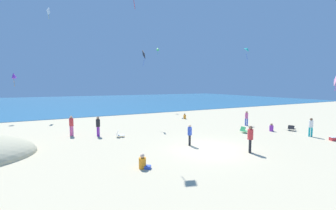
{
  "coord_description": "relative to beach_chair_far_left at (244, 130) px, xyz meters",
  "views": [
    {
      "loc": [
        -9.12,
        -11.49,
        4.3
      ],
      "look_at": [
        0.0,
        6.04,
        2.5
      ],
      "focal_mm": 23.33,
      "sensor_mm": 36.0,
      "label": 1
    }
  ],
  "objects": [
    {
      "name": "kite_black",
      "position": [
        -6.35,
        8.36,
        7.32
      ],
      "size": [
        0.33,
        0.96,
        1.77
      ],
      "rotation": [
        0.0,
        0.0,
        1.04
      ],
      "color": "black"
    },
    {
      "name": "ocean_water",
      "position": [
        -5.93,
        46.64,
        -0.23
      ],
      "size": [
        120.0,
        60.0,
        0.05
      ],
      "primitive_type": "cube",
      "color": "teal",
      "rests_on": "ground_plane"
    },
    {
      "name": "person_8",
      "position": [
        -13.9,
        5.95,
        0.73
      ],
      "size": [
        0.48,
        0.48,
        1.72
      ],
      "rotation": [
        0.0,
        0.0,
        0.86
      ],
      "color": "#D8599E",
      "rests_on": "ground_plane"
    },
    {
      "name": "person_5",
      "position": [
        -11.14,
        -3.74,
        0.03
      ],
      "size": [
        0.7,
        0.62,
        0.78
      ],
      "rotation": [
        0.0,
        0.0,
        5.68
      ],
      "color": "orange",
      "rests_on": "ground_plane"
    },
    {
      "name": "kite_green",
      "position": [
        1.12,
        20.94,
        10.32
      ],
      "size": [
        0.68,
        0.78,
        1.32
      ],
      "rotation": [
        0.0,
        0.0,
        5.83
      ],
      "color": "green"
    },
    {
      "name": "person_1",
      "position": [
        2.87,
        -0.63,
        0.02
      ],
      "size": [
        0.66,
        0.61,
        0.74
      ],
      "rotation": [
        0.0,
        0.0,
        0.65
      ],
      "color": "purple",
      "rests_on": "ground_plane"
    },
    {
      "name": "person_2",
      "position": [
        -11.93,
        4.71,
        0.7
      ],
      "size": [
        0.44,
        0.44,
        1.67
      ],
      "rotation": [
        0.0,
        0.0,
        0.41
      ],
      "color": "purple",
      "rests_on": "ground_plane"
    },
    {
      "name": "person_6",
      "position": [
        -4.12,
        -4.39,
        0.75
      ],
      "size": [
        0.49,
        0.49,
        1.74
      ],
      "rotation": [
        0.0,
        0.0,
        2.37
      ],
      "color": "black",
      "rests_on": "ground_plane"
    },
    {
      "name": "person_0",
      "position": [
        -6.62,
        -1.2,
        0.62
      ],
      "size": [
        0.43,
        0.43,
        1.52
      ],
      "rotation": [
        0.0,
        0.0,
        5.52
      ],
      "color": "black",
      "rests_on": "ground_plane"
    },
    {
      "name": "kite_purple",
      "position": [
        -19.27,
        17.47,
        5.18
      ],
      "size": [
        0.87,
        0.88,
        1.67
      ],
      "rotation": [
        0.0,
        0.0,
        3.86
      ],
      "color": "purple"
    },
    {
      "name": "person_4",
      "position": [
        2.95,
        2.45,
        0.65
      ],
      "size": [
        0.43,
        0.43,
        1.57
      ],
      "rotation": [
        0.0,
        0.0,
        0.57
      ],
      "color": "blue",
      "rests_on": "ground_plane"
    },
    {
      "name": "ground_plane",
      "position": [
        -5.93,
        7.44,
        -0.26
      ],
      "size": [
        120.0,
        120.0,
        0.0
      ],
      "primitive_type": "plane",
      "color": "beige"
    },
    {
      "name": "beach_chair_far_right",
      "position": [
        -10.4,
        3.65,
        -0.01
      ],
      "size": [
        0.79,
        0.72,
        0.57
      ],
      "rotation": [
        0.0,
        0.0,
        5.97
      ],
      "color": "white",
      "rests_on": "ground_plane"
    },
    {
      "name": "beach_chair_far_left",
      "position": [
        0.0,
        0.0,
        0.0
      ],
      "size": [
        0.65,
        0.56,
        0.57
      ],
      "rotation": [
        0.0,
        0.0,
        6.26
      ],
      "color": "#2D9956",
      "rests_on": "ground_plane"
    },
    {
      "name": "kite_teal",
      "position": [
        4.89,
        4.39,
        8.17
      ],
      "size": [
        0.93,
        0.9,
        1.48
      ],
      "rotation": [
        0.0,
        0.0,
        0.66
      ],
      "color": "#1EADAD"
    },
    {
      "name": "kite_pink",
      "position": [
        5.47,
        -4.45,
        4.51
      ],
      "size": [
        0.92,
        0.67,
        1.5
      ],
      "rotation": [
        0.0,
        0.0,
        0.81
      ],
      "color": "pink"
    },
    {
      "name": "person_7",
      "position": [
        -0.39,
        9.56,
        -0.0
      ],
      "size": [
        0.54,
        0.61,
        0.69
      ],
      "rotation": [
        0.0,
        0.0,
        2.15
      ],
      "color": "orange",
      "rests_on": "ground_plane"
    },
    {
      "name": "kite_white",
      "position": [
        -15.35,
        22.59,
        14.59
      ],
      "size": [
        0.42,
        1.04,
        1.62
      ],
      "rotation": [
        0.0,
        0.0,
        4.19
      ],
      "color": "white"
    },
    {
      "name": "cooler_box",
      "position": [
        4.06,
        -5.22,
        -0.11
      ],
      "size": [
        0.57,
        0.54,
        0.29
      ],
      "rotation": [
        0.0,
        0.0,
        2.68
      ],
      "color": "red",
      "rests_on": "ground_plane"
    },
    {
      "name": "person_3",
      "position": [
        3.85,
        -3.61,
        0.65
      ],
      "size": [
        0.44,
        0.44,
        1.58
      ],
      "rotation": [
        0.0,
        0.0,
        0.84
      ],
      "color": "#19ADB2",
      "rests_on": "ground_plane"
    },
    {
      "name": "beach_chair_mid_beach",
      "position": [
        4.7,
        -1.43,
        0.0
      ],
      "size": [
        0.74,
        0.67,
        0.54
      ],
      "rotation": [
        0.0,
        0.0,
        0.25
      ],
      "color": "black",
      "rests_on": "ground_plane"
    }
  ]
}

